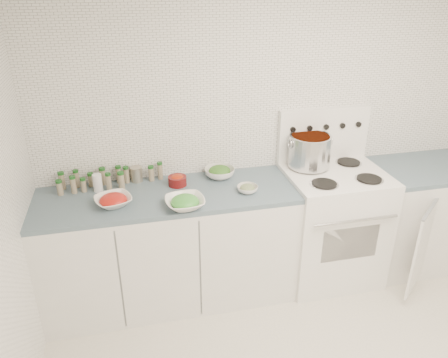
% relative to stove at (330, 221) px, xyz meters
% --- Properties ---
extents(room_walls, '(3.54, 3.04, 2.52)m').
position_rel_stove_xyz_m(room_walls, '(-0.48, -1.19, 1.06)').
color(room_walls, white).
rests_on(room_walls, ground).
extents(counter_left, '(1.85, 0.62, 0.90)m').
position_rel_stove_xyz_m(counter_left, '(-1.30, 0.00, -0.05)').
color(counter_left, white).
rests_on(counter_left, ground).
extents(stove, '(0.76, 0.70, 1.36)m').
position_rel_stove_xyz_m(stove, '(0.00, 0.00, 0.00)').
color(stove, white).
rests_on(stove, ground).
extents(counter_right, '(0.89, 0.88, 0.90)m').
position_rel_stove_xyz_m(counter_right, '(0.82, -0.00, -0.05)').
color(counter_right, white).
rests_on(counter_right, ground).
extents(stock_pot, '(0.35, 0.32, 0.25)m').
position_rel_stove_xyz_m(stock_pot, '(-0.17, 0.15, 0.58)').
color(stock_pot, silver).
rests_on(stock_pot, stove).
extents(bowl_tomato, '(0.30, 0.30, 0.08)m').
position_rel_stove_xyz_m(bowl_tomato, '(-1.67, -0.08, 0.44)').
color(bowl_tomato, white).
rests_on(bowl_tomato, counter_left).
extents(bowl_snowpea, '(0.28, 0.28, 0.09)m').
position_rel_stove_xyz_m(bowl_snowpea, '(-1.21, -0.22, 0.44)').
color(bowl_snowpea, white).
rests_on(bowl_snowpea, counter_left).
extents(bowl_broccoli, '(0.25, 0.25, 0.09)m').
position_rel_stove_xyz_m(bowl_broccoli, '(-0.88, 0.19, 0.45)').
color(bowl_broccoli, white).
rests_on(bowl_broccoli, counter_left).
extents(bowl_zucchini, '(0.17, 0.17, 0.06)m').
position_rel_stove_xyz_m(bowl_zucchini, '(-0.74, -0.10, 0.43)').
color(bowl_zucchini, white).
rests_on(bowl_zucchini, counter_left).
extents(bowl_pepper, '(0.14, 0.14, 0.08)m').
position_rel_stove_xyz_m(bowl_pepper, '(-1.21, 0.13, 0.44)').
color(bowl_pepper, '#580F0F').
rests_on(bowl_pepper, counter_left).
extents(salt_canister, '(0.08, 0.08, 0.13)m').
position_rel_stove_xyz_m(salt_canister, '(-1.78, 0.16, 0.47)').
color(salt_canister, white).
rests_on(salt_canister, counter_left).
extents(tin_can, '(0.11, 0.11, 0.11)m').
position_rel_stove_xyz_m(tin_can, '(-1.50, 0.26, 0.46)').
color(tin_can, '#9E9786').
rests_on(tin_can, counter_left).
extents(spice_cluster, '(0.76, 0.15, 0.14)m').
position_rel_stove_xyz_m(spice_cluster, '(-1.74, 0.22, 0.47)').
color(spice_cluster, gray).
rests_on(spice_cluster, counter_left).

